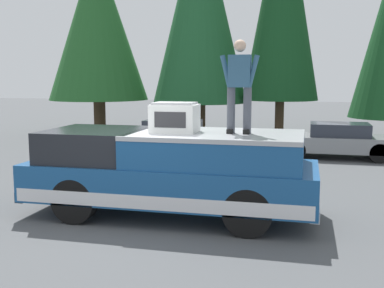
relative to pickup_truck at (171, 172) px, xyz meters
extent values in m
plane|color=#4C4F51|center=(-0.49, 0.57, -0.87)|extent=(90.00, 90.00, 0.00)
cube|color=navy|center=(0.00, 0.01, -0.17)|extent=(2.00, 5.50, 0.70)
cube|color=silver|center=(0.00, 0.01, -0.37)|extent=(2.01, 5.39, 0.24)
cube|color=black|center=(0.00, 1.52, 0.48)|extent=(1.84, 1.87, 0.60)
cube|color=navy|center=(0.00, -0.87, 0.44)|extent=(1.92, 3.19, 0.52)
cube|color=#A8AAAF|center=(0.00, -0.87, 0.74)|extent=(1.94, 3.19, 0.08)
cube|color=#232326|center=(0.00, 2.70, -0.44)|extent=(1.96, 0.16, 0.20)
cube|color=#B2B5BA|center=(0.00, -2.68, -0.44)|extent=(1.96, 0.16, 0.20)
cylinder|color=black|center=(-0.85, 1.60, -0.45)|extent=(0.30, 0.84, 0.84)
cylinder|color=black|center=(0.85, 1.60, -0.45)|extent=(0.30, 0.84, 0.84)
cylinder|color=black|center=(-0.85, -1.59, -0.45)|extent=(0.30, 0.84, 0.84)
cylinder|color=black|center=(0.85, -1.59, -0.45)|extent=(0.30, 0.84, 0.84)
cube|color=silver|center=(-0.09, -0.11, 1.04)|extent=(0.64, 0.84, 0.52)
cube|color=#2D2D30|center=(-0.41, -0.11, 1.04)|extent=(0.01, 0.59, 0.29)
cube|color=#99999E|center=(-0.09, -0.11, 1.32)|extent=(0.58, 0.76, 0.04)
cylinder|color=#4C515B|center=(0.04, -1.44, 1.20)|extent=(0.15, 0.15, 0.84)
cube|color=black|center=(0.00, -1.44, 0.82)|extent=(0.26, 0.11, 0.08)
cylinder|color=#4C515B|center=(0.04, -1.14, 1.20)|extent=(0.15, 0.15, 0.84)
cube|color=black|center=(0.00, -1.14, 0.82)|extent=(0.26, 0.11, 0.08)
cube|color=#335B7A|center=(0.04, -1.29, 1.91)|extent=(0.24, 0.40, 0.58)
sphere|color=beige|center=(0.04, -1.29, 2.36)|extent=(0.22, 0.22, 0.22)
cylinder|color=#335B7A|center=(0.01, -1.54, 1.91)|extent=(0.09, 0.23, 0.58)
cylinder|color=#335B7A|center=(0.01, -1.05, 1.91)|extent=(0.09, 0.23, 0.58)
cube|color=gray|center=(7.71, -3.47, -0.38)|extent=(1.64, 4.10, 0.50)
cube|color=#282D38|center=(7.71, -3.57, 0.08)|extent=(1.31, 1.89, 0.42)
cylinder|color=black|center=(6.99, -2.20, -0.56)|extent=(0.20, 0.62, 0.62)
cylinder|color=black|center=(8.43, -2.20, -0.56)|extent=(0.20, 0.62, 0.62)
cylinder|color=black|center=(6.99, -4.74, -0.56)|extent=(0.20, 0.62, 0.62)
cylinder|color=black|center=(8.43, -4.74, -0.56)|extent=(0.20, 0.62, 0.62)
cube|color=black|center=(7.55, 2.22, -0.38)|extent=(1.64, 4.10, 0.50)
cube|color=#282D38|center=(7.55, 2.12, 0.08)|extent=(1.31, 1.89, 0.42)
cylinder|color=black|center=(6.83, 3.49, -0.56)|extent=(0.20, 0.62, 0.62)
cylinder|color=black|center=(8.27, 3.49, -0.56)|extent=(0.20, 0.62, 0.62)
cylinder|color=black|center=(6.83, 0.95, -0.56)|extent=(0.20, 0.62, 0.62)
cylinder|color=black|center=(8.27, 0.95, -0.56)|extent=(0.20, 0.62, 0.62)
cylinder|color=#4C3826|center=(12.25, -1.34, -0.03)|extent=(0.38, 0.38, 1.69)
cylinder|color=#4C3826|center=(12.66, 2.30, -0.12)|extent=(0.51, 0.51, 1.51)
cone|color=#1E562D|center=(12.66, 2.30, 5.00)|extent=(4.26, 4.26, 8.72)
cylinder|color=#4C3826|center=(12.16, 7.05, -0.07)|extent=(0.55, 0.55, 1.61)
cone|color=#235B28|center=(12.16, 7.05, 4.25)|extent=(4.59, 4.59, 7.02)
camera|label=1|loc=(-8.59, -2.51, 1.81)|focal=44.39mm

